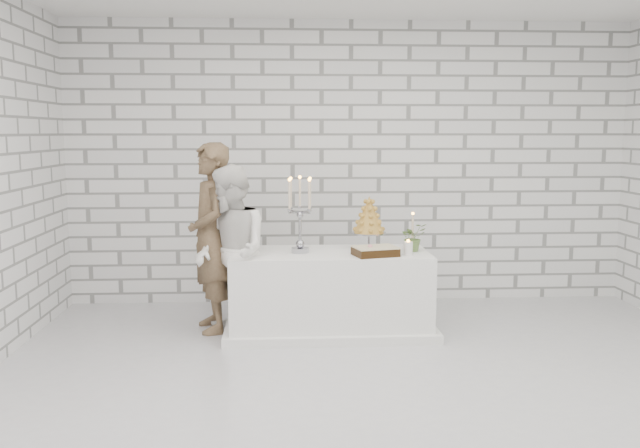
{
  "coord_description": "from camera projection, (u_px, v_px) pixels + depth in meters",
  "views": [
    {
      "loc": [
        -0.74,
        -4.64,
        1.84
      ],
      "look_at": [
        -0.41,
        1.04,
        1.05
      ],
      "focal_mm": 37.45,
      "sensor_mm": 36.0,
      "label": 1
    }
  ],
  "objects": [
    {
      "name": "ground",
      "position": [
        384.0,
        385.0,
        4.88
      ],
      "size": [
        6.0,
        5.0,
        0.01
      ],
      "primitive_type": "cube",
      "color": "silver",
      "rests_on": "ground"
    },
    {
      "name": "wall_front",
      "position": [
        505.0,
        235.0,
        2.2
      ],
      "size": [
        6.0,
        0.01,
        3.0
      ],
      "primitive_type": "cube",
      "color": "white",
      "rests_on": "ground"
    },
    {
      "name": "candelabra",
      "position": [
        300.0,
        214.0,
        6.0
      ],
      "size": [
        0.3,
        0.3,
        0.7
      ],
      "primitive_type": null,
      "rotation": [
        0.0,
        0.0,
        -0.08
      ],
      "color": "#9E9EA8",
      "rests_on": "cake_table"
    },
    {
      "name": "flowers",
      "position": [
        413.0,
        237.0,
        6.11
      ],
      "size": [
        0.29,
        0.27,
        0.26
      ],
      "primitive_type": "imported",
      "rotation": [
        0.0,
        0.0,
        0.38
      ],
      "color": "#556D38",
      "rests_on": "cake_table"
    },
    {
      "name": "pillar_candle",
      "position": [
        408.0,
        249.0,
        5.92
      ],
      "size": [
        0.09,
        0.09,
        0.12
      ],
      "primitive_type": "cylinder",
      "rotation": [
        0.0,
        0.0,
        0.18
      ],
      "color": "white",
      "rests_on": "cake_table"
    },
    {
      "name": "chocolate_cake",
      "position": [
        375.0,
        251.0,
        5.9
      ],
      "size": [
        0.42,
        0.35,
        0.08
      ],
      "primitive_type": "cube",
      "rotation": [
        0.0,
        0.0,
        0.25
      ],
      "color": "black",
      "rests_on": "cake_table"
    },
    {
      "name": "croquembouche",
      "position": [
        369.0,
        223.0,
        6.22
      ],
      "size": [
        0.38,
        0.38,
        0.49
      ],
      "primitive_type": null,
      "rotation": [
        0.0,
        0.0,
        -0.2
      ],
      "color": "#A77526",
      "rests_on": "cake_table"
    },
    {
      "name": "wall_back",
      "position": [
        350.0,
        164.0,
        7.15
      ],
      "size": [
        6.0,
        0.01,
        3.0
      ],
      "primitive_type": "cube",
      "color": "white",
      "rests_on": "ground"
    },
    {
      "name": "groom",
      "position": [
        211.0,
        238.0,
        6.12
      ],
      "size": [
        0.58,
        0.73,
        1.74
      ],
      "primitive_type": "imported",
      "rotation": [
        0.0,
        0.0,
        -1.29
      ],
      "color": "brown",
      "rests_on": "ground"
    },
    {
      "name": "bride",
      "position": [
        231.0,
        252.0,
        5.91
      ],
      "size": [
        0.85,
        0.93,
        1.56
      ],
      "primitive_type": "imported",
      "rotation": [
        0.0,
        0.0,
        -1.14
      ],
      "color": "white",
      "rests_on": "ground"
    },
    {
      "name": "extra_taper",
      "position": [
        413.0,
        232.0,
        6.25
      ],
      "size": [
        0.06,
        0.06,
        0.32
      ],
      "primitive_type": "cylinder",
      "rotation": [
        0.0,
        0.0,
        -0.03
      ],
      "color": "beige",
      "rests_on": "cake_table"
    },
    {
      "name": "cake_table",
      "position": [
        330.0,
        292.0,
        6.14
      ],
      "size": [
        1.8,
        0.8,
        0.75
      ],
      "primitive_type": "cube",
      "color": "white",
      "rests_on": "ground"
    }
  ]
}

